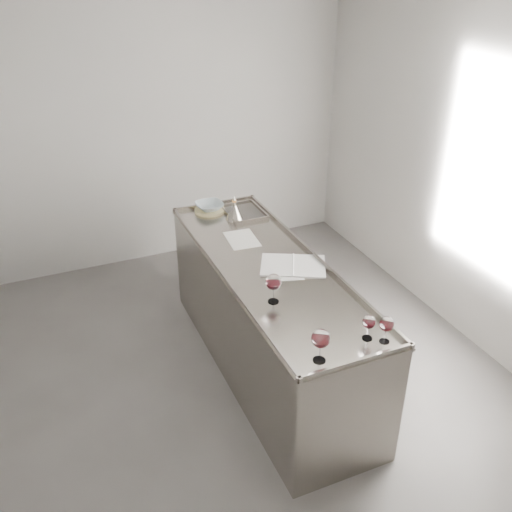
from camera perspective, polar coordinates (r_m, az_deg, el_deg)
name	(u,v)px	position (r m, az deg, el deg)	size (l,w,h in m)	color
room_shell	(217,240)	(3.52, -3.95, 1.61)	(4.54, 5.04, 2.84)	#4A4846
counter	(269,319)	(4.41, 1.28, -6.28)	(0.77, 2.42, 0.97)	gray
wine_glass_left	(321,339)	(3.20, 6.48, -8.27)	(0.11, 0.11, 0.21)	white
wine_glass_middle	(274,283)	(3.68, 1.78, -2.68)	(0.10, 0.10, 0.21)	white
wine_glass_right	(387,325)	(3.42, 12.92, -6.71)	(0.09, 0.09, 0.17)	white
wine_glass_small	(369,323)	(3.43, 11.22, -6.58)	(0.08, 0.08, 0.16)	white
notebook	(293,266)	(4.15, 3.73, -0.96)	(0.56, 0.50, 0.02)	silver
loose_paper_top	(242,239)	(4.52, -1.42, 1.70)	(0.23, 0.33, 0.00)	silver
loose_paper_under	(289,271)	(4.09, 3.29, -1.49)	(0.19, 0.27, 0.00)	silver
trivet	(210,210)	(5.02, -4.65, 4.59)	(0.27, 0.27, 0.02)	beige
ceramic_bowl	(210,206)	(5.00, -4.67, 5.00)	(0.24, 0.24, 0.06)	#88999F
wine_funnel	(234,212)	(4.83, -2.17, 4.42)	(0.15, 0.15, 0.22)	gray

